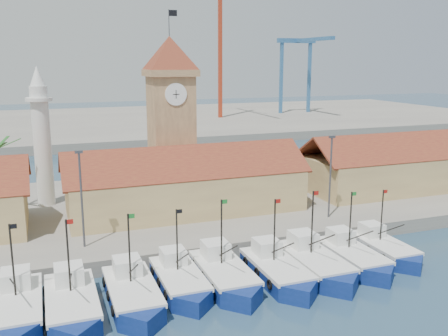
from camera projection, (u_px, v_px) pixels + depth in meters
name	position (u px, v px, depth m)	size (l,w,h in m)	color
ground	(256.00, 297.00, 39.43)	(400.00, 400.00, 0.00)	#1E3F52
quay	(177.00, 207.00, 61.30)	(140.00, 32.00, 1.50)	gray
terminal	(98.00, 124.00, 140.15)	(240.00, 80.00, 2.00)	gray
boat_1	(16.00, 311.00, 35.72)	(3.58, 9.80, 7.41)	navy
boat_2	(72.00, 306.00, 36.34)	(3.64, 9.98, 7.55)	navy
boat_3	(133.00, 296.00, 37.98)	(3.59, 9.83, 7.44)	navy
boat_4	(181.00, 282.00, 40.41)	(3.39, 9.30, 7.03)	navy
boat_5	(225.00, 277.00, 41.36)	(3.66, 10.02, 7.58)	navy
boat_6	(278.00, 273.00, 42.19)	(3.56, 9.74, 7.37)	navy
boat_7	(316.00, 265.00, 43.65)	(3.71, 10.16, 7.69)	navy
boat_8	(354.00, 259.00, 45.25)	(3.45, 9.46, 7.16)	navy
boat_9	(385.00, 250.00, 47.42)	(3.27, 8.95, 6.77)	navy
hall_center	(186.00, 189.00, 56.95)	(27.04, 10.13, 7.61)	tan
hall_right	(412.00, 168.00, 67.75)	(31.20, 10.13, 7.61)	tan
clock_tower	(171.00, 114.00, 60.77)	(5.80, 5.80, 22.70)	tan
minaret	(42.00, 136.00, 58.02)	(3.00, 3.00, 16.30)	silver
lamp_posts	(212.00, 183.00, 49.25)	(80.70, 0.25, 9.03)	#3F3F44
crane_red_right	(222.00, 28.00, 140.46)	(1.00, 33.48, 45.39)	#AB321A
gantry	(301.00, 55.00, 154.00)	(13.00, 22.00, 23.20)	#316598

